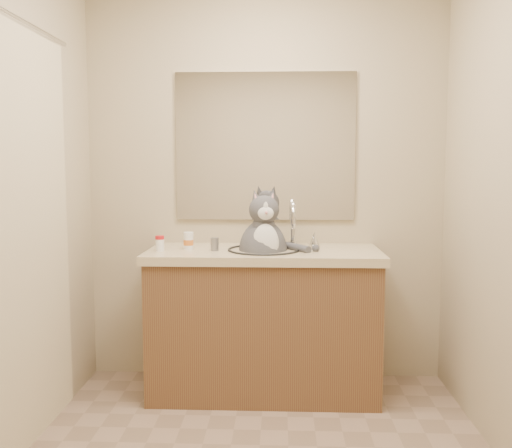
% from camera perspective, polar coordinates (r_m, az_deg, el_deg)
% --- Properties ---
extents(room, '(2.22, 2.52, 2.42)m').
position_cam_1_polar(room, '(2.30, 0.11, 2.48)').
color(room, gray).
rests_on(room, ground).
extents(vanity, '(1.34, 0.59, 1.12)m').
position_cam_1_polar(vanity, '(3.38, 0.78, -9.42)').
color(vanity, brown).
rests_on(vanity, ground).
extents(mirror, '(1.10, 0.02, 0.90)m').
position_cam_1_polar(mirror, '(3.53, 0.93, 7.75)').
color(mirror, white).
rests_on(mirror, room).
extents(shower_curtain, '(0.02, 1.30, 1.93)m').
position_cam_1_polar(shower_curtain, '(2.67, -22.94, -1.15)').
color(shower_curtain, beige).
rests_on(shower_curtain, ground).
extents(cat, '(0.44, 0.35, 0.56)m').
position_cam_1_polar(cat, '(3.28, 0.77, -2.27)').
color(cat, '#4C4D52').
rests_on(cat, vanity).
extents(pill_bottle_redcap, '(0.06, 0.06, 0.09)m').
position_cam_1_polar(pill_bottle_redcap, '(3.29, -9.59, -1.91)').
color(pill_bottle_redcap, white).
rests_on(pill_bottle_redcap, vanity).
extents(pill_bottle_orange, '(0.08, 0.08, 0.10)m').
position_cam_1_polar(pill_bottle_orange, '(3.33, -6.77, -1.71)').
color(pill_bottle_orange, white).
rests_on(pill_bottle_orange, vanity).
extents(grey_canister, '(0.06, 0.06, 0.07)m').
position_cam_1_polar(grey_canister, '(3.26, -4.16, -2.03)').
color(grey_canister, slate).
rests_on(grey_canister, vanity).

